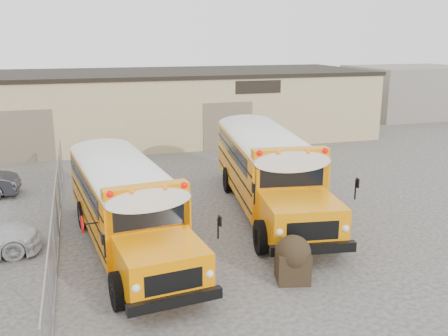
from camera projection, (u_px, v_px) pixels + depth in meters
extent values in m
plane|color=#353331|center=(244.00, 250.00, 16.74)|extent=(120.00, 120.00, 0.00)
cube|color=tan|center=(152.00, 107.00, 34.71)|extent=(30.00, 10.00, 4.50)
cube|color=black|center=(151.00, 73.00, 34.12)|extent=(30.20, 10.20, 0.25)
cube|color=black|center=(258.00, 87.00, 31.29)|extent=(3.00, 0.08, 0.80)
cube|color=#6C624C|center=(24.00, 137.00, 28.04)|extent=(3.20, 0.08, 3.00)
cube|color=#6C624C|center=(228.00, 126.00, 31.35)|extent=(3.20, 0.08, 3.00)
cylinder|color=gray|center=(50.00, 294.00, 12.08)|extent=(0.07, 0.07, 1.80)
cylinder|color=gray|center=(54.00, 246.00, 14.86)|extent=(0.07, 0.07, 1.80)
cylinder|color=gray|center=(57.00, 213.00, 17.64)|extent=(0.07, 0.07, 1.80)
cylinder|color=gray|center=(59.00, 189.00, 20.42)|extent=(0.07, 0.07, 1.80)
cylinder|color=gray|center=(60.00, 171.00, 23.20)|extent=(0.07, 0.07, 1.80)
cylinder|color=gray|center=(61.00, 157.00, 25.98)|extent=(0.07, 0.07, 1.80)
cylinder|color=gray|center=(55.00, 189.00, 17.41)|extent=(0.05, 18.00, 0.05)
cylinder|color=gray|center=(59.00, 235.00, 17.85)|extent=(0.05, 18.00, 0.05)
cube|color=gray|center=(57.00, 213.00, 17.64)|extent=(0.02, 18.00, 1.70)
cube|color=gray|center=(410.00, 91.00, 45.04)|extent=(10.00, 8.00, 4.40)
cube|color=orange|center=(94.00, 159.00, 22.74)|extent=(3.35, 7.81, 2.04)
cube|color=orange|center=(116.00, 199.00, 18.51)|extent=(2.43, 2.43, 1.15)
cube|color=black|center=(109.00, 166.00, 19.25)|extent=(2.03, 0.30, 0.75)
cube|color=white|center=(92.00, 134.00, 22.44)|extent=(3.36, 7.88, 0.40)
cube|color=orange|center=(107.00, 149.00, 19.29)|extent=(2.48, 0.78, 0.36)
sphere|color=#E50705|center=(80.00, 149.00, 18.66)|extent=(0.20, 0.20, 0.20)
sphere|color=#E50705|center=(135.00, 145.00, 19.45)|extent=(0.20, 0.20, 0.20)
sphere|color=orange|center=(95.00, 148.00, 18.88)|extent=(0.20, 0.20, 0.20)
sphere|color=orange|center=(120.00, 146.00, 19.24)|extent=(0.20, 0.20, 0.20)
cube|color=black|center=(123.00, 221.00, 17.58)|extent=(2.45, 0.50, 0.28)
cube|color=black|center=(83.00, 160.00, 26.38)|extent=(2.45, 0.48, 0.28)
cube|color=black|center=(94.00, 161.00, 22.76)|extent=(3.37, 7.66, 0.06)
cube|color=black|center=(92.00, 146.00, 22.86)|extent=(3.24, 6.62, 0.62)
cylinder|color=black|center=(84.00, 217.00, 18.31)|extent=(0.40, 1.06, 1.04)
cylinder|color=black|center=(147.00, 209.00, 19.21)|extent=(0.40, 1.06, 1.04)
cylinder|color=black|center=(65.00, 175.00, 23.89)|extent=(0.40, 1.06, 1.04)
cylinder|color=black|center=(115.00, 170.00, 24.79)|extent=(0.40, 1.06, 1.04)
cylinder|color=#BF0505|center=(61.00, 174.00, 19.76)|extent=(0.09, 0.56, 0.56)
cube|color=orange|center=(237.00, 135.00, 27.59)|extent=(3.87, 8.64, 2.25)
cube|color=orange|center=(258.00, 168.00, 22.57)|extent=(2.72, 2.72, 1.26)
cube|color=black|center=(253.00, 138.00, 23.46)|extent=(2.24, 0.38, 0.82)
cube|color=white|center=(237.00, 112.00, 27.26)|extent=(3.88, 8.73, 0.44)
cube|color=orange|center=(252.00, 123.00, 23.53)|extent=(2.74, 0.91, 0.40)
sphere|color=#E50705|center=(229.00, 121.00, 23.09)|extent=(0.22, 0.22, 0.22)
sphere|color=#E50705|center=(277.00, 120.00, 23.42)|extent=(0.22, 0.22, 0.22)
sphere|color=orange|center=(242.00, 121.00, 23.18)|extent=(0.22, 0.22, 0.22)
sphere|color=orange|center=(264.00, 121.00, 23.33)|extent=(0.22, 0.22, 0.22)
cube|color=black|center=(264.00, 186.00, 21.46)|extent=(2.70, 0.61, 0.31)
cube|color=black|center=(226.00, 138.00, 31.89)|extent=(2.69, 0.59, 0.31)
cube|color=black|center=(237.00, 136.00, 27.61)|extent=(3.89, 8.48, 0.07)
cube|color=black|center=(236.00, 123.00, 27.74)|extent=(3.72, 7.34, 0.68)
cylinder|color=black|center=(229.00, 182.00, 22.66)|extent=(0.46, 1.17, 1.14)
cylinder|color=black|center=(285.00, 179.00, 23.04)|extent=(0.46, 1.17, 1.14)
cylinder|color=black|center=(210.00, 149.00, 29.28)|extent=(0.46, 1.17, 1.14)
cylinder|color=black|center=(254.00, 147.00, 29.66)|extent=(0.46, 1.17, 1.14)
cube|color=black|center=(293.00, 266.00, 14.52)|extent=(1.11, 1.04, 0.94)
sphere|color=black|center=(293.00, 253.00, 14.42)|extent=(1.03, 1.03, 1.03)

